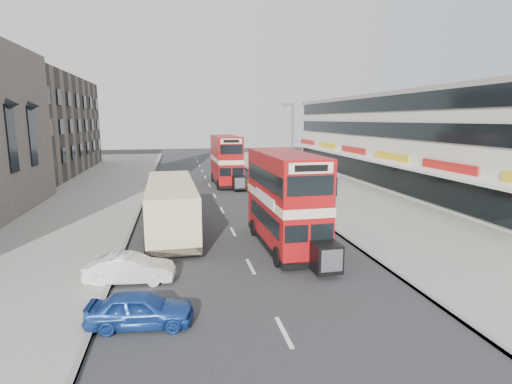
{
  "coord_description": "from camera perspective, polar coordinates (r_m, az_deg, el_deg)",
  "views": [
    {
      "loc": [
        -3.19,
        -15.58,
        6.78
      ],
      "look_at": [
        0.89,
        5.2,
        2.94
      ],
      "focal_mm": 28.26,
      "sensor_mm": 36.0,
      "label": 1
    }
  ],
  "objects": [
    {
      "name": "bus_second",
      "position": [
        42.06,
        -4.23,
        4.53
      ],
      "size": [
        2.56,
        8.93,
        4.91
      ],
      "rotation": [
        0.0,
        0.0,
        3.16
      ],
      "color": "black",
      "rests_on": "ground"
    },
    {
      "name": "pavement_right",
      "position": [
        39.26,
        11.84,
        0.22
      ],
      "size": [
        12.0,
        90.0,
        0.15
      ],
      "primitive_type": "cube",
      "color": "gray",
      "rests_on": "ground"
    },
    {
      "name": "coach",
      "position": [
        24.8,
        -11.91,
        -1.81
      ],
      "size": [
        3.09,
        10.84,
        2.85
      ],
      "rotation": [
        0.0,
        0.0,
        0.03
      ],
      "color": "black",
      "rests_on": "ground"
    },
    {
      "name": "car_left_front",
      "position": [
        17.99,
        -17.39,
        -10.3
      ],
      "size": [
        3.76,
        1.65,
        1.2
      ],
      "primitive_type": "imported",
      "rotation": [
        0.0,
        0.0,
        1.46
      ],
      "color": "white",
      "rests_on": "ground"
    },
    {
      "name": "ground",
      "position": [
        17.29,
        0.44,
        -12.81
      ],
      "size": [
        160.0,
        160.0,
        0.0
      ],
      "primitive_type": "plane",
      "color": "#28282B",
      "rests_on": "ground"
    },
    {
      "name": "car_left_near",
      "position": [
        14.37,
        -16.05,
        -15.63
      ],
      "size": [
        3.61,
        1.77,
        1.19
      ],
      "primitive_type": "imported",
      "rotation": [
        0.0,
        0.0,
        1.46
      ],
      "color": "#1A3F92",
      "rests_on": "ground"
    },
    {
      "name": "kerb_left",
      "position": [
        36.32,
        -15.5,
        -0.74
      ],
      "size": [
        0.2,
        90.0,
        0.16
      ],
      "primitive_type": "cube",
      "color": "gray",
      "rests_on": "ground"
    },
    {
      "name": "pedestrian_far",
      "position": [
        47.55,
        3.11,
        3.43
      ],
      "size": [
        1.2,
        0.66,
        1.94
      ],
      "primitive_type": "imported",
      "rotation": [
        0.0,
        0.0,
        -0.17
      ],
      "color": "gray",
      "rests_on": "pavement_right"
    },
    {
      "name": "street_lamp",
      "position": [
        35.01,
        5.06,
        6.97
      ],
      "size": [
        1.0,
        0.2,
        8.12
      ],
      "color": "slate",
      "rests_on": "ground"
    },
    {
      "name": "road_surface",
      "position": [
        36.36,
        -5.88,
        -0.52
      ],
      "size": [
        12.0,
        90.0,
        0.01
      ],
      "primitive_type": "cube",
      "color": "#28282B",
      "rests_on": "ground"
    },
    {
      "name": "car_right_a",
      "position": [
        31.81,
        4.93,
        -0.94
      ],
      "size": [
        4.41,
        2.27,
        1.23
      ],
      "primitive_type": "imported",
      "rotation": [
        0.0,
        0.0,
        -1.71
      ],
      "color": "maroon",
      "rests_on": "ground"
    },
    {
      "name": "bus_main",
      "position": [
        21.31,
        4.19,
        -1.13
      ],
      "size": [
        2.62,
        8.89,
        4.89
      ],
      "rotation": [
        0.0,
        0.0,
        3.16
      ],
      "color": "black",
      "rests_on": "ground"
    },
    {
      "name": "car_right_b",
      "position": [
        39.05,
        0.98,
        1.29
      ],
      "size": [
        5.03,
        2.58,
        1.36
      ],
      "primitive_type": "imported",
      "rotation": [
        0.0,
        0.0,
        -1.64
      ],
      "color": "#C96514",
      "rests_on": "ground"
    },
    {
      "name": "cyclist",
      "position": [
        34.88,
        0.45,
        0.25
      ],
      "size": [
        0.76,
        1.82,
        2.1
      ],
      "rotation": [
        0.0,
        0.0,
        -0.08
      ],
      "color": "gray",
      "rests_on": "ground"
    },
    {
      "name": "pavement_left",
      "position": [
        37.26,
        -24.58,
        -1.03
      ],
      "size": [
        12.0,
        90.0,
        0.15
      ],
      "primitive_type": "cube",
      "color": "gray",
      "rests_on": "ground"
    },
    {
      "name": "commercial_row",
      "position": [
        44.18,
        20.65,
        6.92
      ],
      "size": [
        9.9,
        46.2,
        9.3
      ],
      "color": "beige",
      "rests_on": "ground"
    },
    {
      "name": "pedestrian_near",
      "position": [
        32.16,
        8.07,
        -0.2
      ],
      "size": [
        0.68,
        0.52,
        1.68
      ],
      "primitive_type": "imported",
      "rotation": [
        0.0,
        0.0,
        3.32
      ],
      "color": "gray",
      "rests_on": "pavement_right"
    },
    {
      "name": "kerb_right",
      "position": [
        37.38,
        3.47,
        -0.07
      ],
      "size": [
        0.2,
        90.0,
        0.16
      ],
      "primitive_type": "cube",
      "color": "gray",
      "rests_on": "ground"
    },
    {
      "name": "brick_terrace",
      "position": [
        56.79,
        -30.78,
        8.06
      ],
      "size": [
        14.0,
        28.0,
        12.0
      ],
      "primitive_type": "cube",
      "color": "#66594C",
      "rests_on": "ground"
    }
  ]
}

